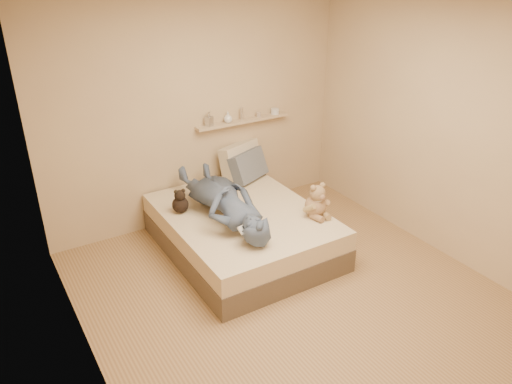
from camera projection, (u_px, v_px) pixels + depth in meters
room at (297, 167)px, 4.11m from camera, size 3.80×3.80×3.80m
bed at (242, 231)px, 5.29m from camera, size 1.50×1.90×0.45m
game_console at (247, 228)px, 4.57m from camera, size 0.20×0.12×0.06m
teddy_bear at (317, 203)px, 5.05m from camera, size 0.30×0.29×0.37m
dark_plush at (180, 202)px, 5.15m from camera, size 0.17×0.17×0.27m
pillow_cream at (240, 160)px, 5.96m from camera, size 0.60×0.41×0.43m
pillow_grey at (248, 166)px, 5.88m from camera, size 0.56×0.43×0.37m
person at (223, 200)px, 5.04m from camera, size 0.62×1.58×0.37m
wall_shelf at (243, 121)px, 5.87m from camera, size 1.20×0.12×0.03m
shelf_bottles at (236, 116)px, 5.79m from camera, size 0.99×0.11×0.16m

